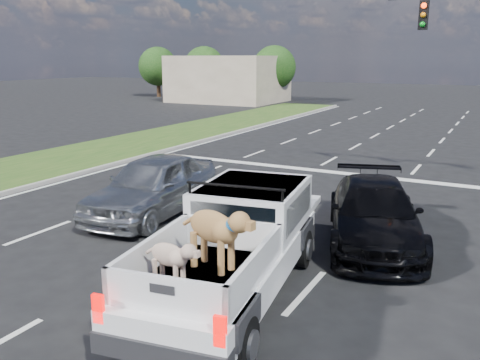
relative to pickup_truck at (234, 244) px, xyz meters
name	(u,v)px	position (x,y,z in m)	size (l,w,h in m)	color
ground	(223,274)	(-0.59, 0.62, -0.96)	(160.00, 160.00, 0.00)	black
road_markings	(328,197)	(-0.59, 7.18, -0.95)	(17.75, 60.00, 0.01)	silver
grass_median_left	(50,163)	(-12.09, 6.62, -0.91)	(5.00, 60.00, 0.10)	#204515
curb_left	(96,169)	(-9.64, 6.62, -0.89)	(0.15, 60.00, 0.14)	gray
building_left	(228,79)	(-20.59, 36.62, 1.24)	(10.00, 8.00, 4.40)	#C0AC92
tree_far_a	(158,66)	(-30.59, 38.62, 2.33)	(4.20, 4.20, 5.40)	#332114
tree_far_b	(204,67)	(-24.59, 38.62, 2.33)	(4.20, 4.20, 5.40)	#332114
tree_far_c	(274,68)	(-16.59, 38.62, 2.33)	(4.20, 4.20, 5.40)	#332114
pickup_truck	(234,244)	(0.00, 0.00, 0.00)	(2.75, 5.69, 2.04)	black
silver_sedan	(153,185)	(-4.27, 3.19, -0.13)	(1.94, 4.83, 1.65)	#ADB1B5
black_coupe	(374,213)	(1.61, 3.81, -0.24)	(1.99, 4.90, 1.42)	black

